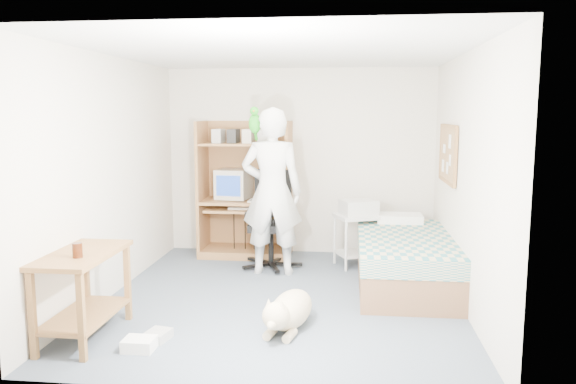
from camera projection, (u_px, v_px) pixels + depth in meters
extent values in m
plane|color=#4C5767|center=(282.00, 298.00, 5.82)|extent=(4.00, 4.00, 0.00)
cube|color=silver|center=(300.00, 162.00, 7.62)|extent=(3.60, 0.02, 2.50)
cube|color=silver|center=(466.00, 181.00, 5.45)|extent=(0.02, 4.00, 2.50)
cube|color=silver|center=(111.00, 177.00, 5.85)|extent=(0.02, 4.00, 2.50)
cube|color=white|center=(282.00, 52.00, 5.47)|extent=(3.60, 4.00, 0.02)
cube|color=olive|center=(203.00, 189.00, 7.51)|extent=(0.04, 0.60, 1.80)
cube|color=olive|center=(289.00, 190.00, 7.38)|extent=(0.04, 0.60, 1.80)
cube|color=olive|center=(249.00, 186.00, 7.73)|extent=(1.20, 0.02, 1.80)
cube|color=olive|center=(245.00, 201.00, 7.47)|extent=(1.12, 0.60, 0.04)
cube|color=olive|center=(244.00, 210.00, 7.41)|extent=(1.00, 0.50, 0.03)
cube|color=olive|center=(245.00, 144.00, 7.36)|extent=(1.12, 0.55, 0.03)
cube|color=olive|center=(246.00, 252.00, 7.57)|extent=(1.12, 0.60, 0.10)
cube|color=brown|center=(404.00, 269.00, 6.25)|extent=(1.00, 2.00, 0.36)
cube|color=teal|center=(405.00, 245.00, 6.21)|extent=(1.02, 2.02, 0.20)
cube|color=white|center=(399.00, 219.00, 6.97)|extent=(0.55, 0.35, 0.12)
cube|color=brown|center=(82.00, 255.00, 4.71)|extent=(0.50, 1.00, 0.04)
cube|color=brown|center=(32.00, 316.00, 4.34)|extent=(0.05, 0.05, 0.70)
cube|color=brown|center=(81.00, 318.00, 4.30)|extent=(0.05, 0.05, 0.70)
cube|color=brown|center=(86.00, 282.00, 5.23)|extent=(0.05, 0.05, 0.70)
cube|color=brown|center=(128.00, 283.00, 5.19)|extent=(0.05, 0.05, 0.70)
cube|color=brown|center=(85.00, 315.00, 4.79)|extent=(0.46, 0.92, 0.03)
cube|color=olive|center=(448.00, 154.00, 6.31)|extent=(0.03, 0.90, 0.60)
cube|color=brown|center=(449.00, 126.00, 6.27)|extent=(0.04, 0.94, 0.04)
cube|color=brown|center=(447.00, 181.00, 6.35)|extent=(0.04, 0.94, 0.04)
cylinder|color=black|center=(271.00, 263.00, 6.99)|extent=(0.67, 0.67, 0.07)
cylinder|color=black|center=(271.00, 247.00, 6.96)|extent=(0.07, 0.07, 0.45)
cube|color=black|center=(271.00, 226.00, 6.93)|extent=(0.53, 0.53, 0.09)
cube|color=black|center=(273.00, 193.00, 7.13)|extent=(0.47, 0.08, 0.61)
cube|color=black|center=(248.00, 212.00, 6.93)|extent=(0.05, 0.34, 0.04)
cube|color=black|center=(293.00, 213.00, 6.88)|extent=(0.05, 0.34, 0.04)
imported|color=white|center=(272.00, 192.00, 6.61)|extent=(0.73, 0.49, 1.97)
ellipsoid|color=#1D9515|center=(255.00, 124.00, 6.54)|extent=(0.14, 0.14, 0.23)
sphere|color=#1D9515|center=(254.00, 111.00, 6.47)|extent=(0.10, 0.10, 0.10)
cone|color=#EB4614|center=(254.00, 111.00, 6.43)|extent=(0.04, 0.05, 0.04)
cylinder|color=#1D9515|center=(256.00, 135.00, 6.61)|extent=(0.04, 0.16, 0.14)
ellipsoid|color=beige|center=(291.00, 309.00, 5.05)|extent=(0.48, 0.75, 0.32)
sphere|color=beige|center=(276.00, 316.00, 4.67)|extent=(0.23, 0.23, 0.23)
cone|color=beige|center=(269.00, 303.00, 4.65)|extent=(0.07, 0.07, 0.09)
cone|color=beige|center=(282.00, 305.00, 4.62)|extent=(0.07, 0.07, 0.09)
ellipsoid|color=beige|center=(272.00, 325.00, 4.58)|extent=(0.10, 0.14, 0.08)
cylinder|color=beige|center=(303.00, 303.00, 5.40)|extent=(0.11, 0.23, 0.11)
cube|color=silver|center=(359.00, 216.00, 6.97)|extent=(0.67, 0.62, 0.04)
cube|color=silver|center=(358.00, 253.00, 7.04)|extent=(0.62, 0.56, 0.03)
cylinder|color=silver|center=(339.00, 244.00, 6.86)|extent=(0.03, 0.03, 0.63)
cylinder|color=silver|center=(378.00, 245.00, 6.81)|extent=(0.03, 0.03, 0.63)
cylinder|color=silver|center=(339.00, 237.00, 7.23)|extent=(0.03, 0.03, 0.63)
cylinder|color=silver|center=(377.00, 238.00, 7.17)|extent=(0.03, 0.03, 0.63)
cube|color=beige|center=(359.00, 207.00, 6.96)|extent=(0.51, 0.46, 0.18)
cube|color=beige|center=(234.00, 184.00, 7.51)|extent=(0.47, 0.48, 0.39)
cube|color=navy|center=(228.00, 186.00, 7.30)|extent=(0.33, 0.06, 0.27)
cube|color=beige|center=(246.00, 208.00, 7.36)|extent=(0.46, 0.18, 0.03)
cylinder|color=yellow|center=(268.00, 196.00, 7.37)|extent=(0.08, 0.08, 0.12)
cylinder|color=#3D1909|center=(77.00, 250.00, 4.53)|extent=(0.08, 0.08, 0.12)
cube|color=white|center=(139.00, 344.00, 4.55)|extent=(0.25, 0.20, 0.10)
cube|color=#ADADA8|center=(158.00, 336.00, 4.75)|extent=(0.22, 0.25, 0.08)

